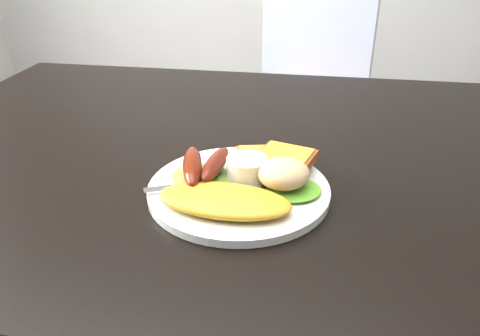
{
  "coord_description": "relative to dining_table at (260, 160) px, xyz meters",
  "views": [
    {
      "loc": [
        0.07,
        -0.65,
        1.06
      ],
      "look_at": [
        -0.01,
        -0.13,
        0.78
      ],
      "focal_mm": 35.0,
      "sensor_mm": 36.0,
      "label": 1
    }
  ],
  "objects": [
    {
      "name": "lettuce_right",
      "position": [
        0.06,
        -0.14,
        0.04
      ],
      "size": [
        0.09,
        0.08,
        0.01
      ],
      "primitive_type": "ellipsoid",
      "rotation": [
        0.0,
        0.0,
        0.35
      ],
      "color": "#418616",
      "rests_on": "plate"
    },
    {
      "name": "sausage_b",
      "position": [
        -0.04,
        -0.12,
        0.05
      ],
      "size": [
        0.03,
        0.09,
        0.02
      ],
      "primitive_type": "ellipsoid",
      "rotation": [
        0.0,
        0.0,
        -0.11
      ],
      "color": "maroon",
      "rests_on": "lettuce_left"
    },
    {
      "name": "toast_b",
      "position": [
        0.04,
        -0.1,
        0.05
      ],
      "size": [
        0.09,
        0.09,
        0.01
      ],
      "primitive_type": "cube",
      "rotation": [
        0.0,
        0.0,
        -0.29
      ],
      "color": "brown",
      "rests_on": "toast_a"
    },
    {
      "name": "toast_a",
      "position": [
        0.02,
        -0.08,
        0.04
      ],
      "size": [
        0.09,
        0.09,
        0.01
      ],
      "primitive_type": "cube",
      "rotation": [
        0.0,
        0.0,
        0.21
      ],
      "color": "olive",
      "rests_on": "plate"
    },
    {
      "name": "dining_table",
      "position": [
        0.0,
        0.0,
        0.0
      ],
      "size": [
        1.2,
        0.8,
        0.04
      ],
      "primitive_type": "cube",
      "color": "black",
      "rests_on": "ground"
    },
    {
      "name": "ramekin",
      "position": [
        -0.0,
        -0.13,
        0.05
      ],
      "size": [
        0.06,
        0.06,
        0.03
      ],
      "primitive_type": "cylinder",
      "rotation": [
        0.0,
        0.0,
        0.17
      ],
      "color": "white",
      "rests_on": "plate"
    },
    {
      "name": "person",
      "position": [
        -0.39,
        0.55,
        -0.03
      ],
      "size": [
        0.52,
        0.36,
        1.4
      ],
      "primitive_type": "imported",
      "rotation": [
        0.0,
        0.0,
        3.19
      ],
      "color": "navy",
      "rests_on": "ground"
    },
    {
      "name": "dining_chair",
      "position": [
        0.07,
        1.01,
        -0.28
      ],
      "size": [
        0.54,
        0.54,
        0.05
      ],
      "primitive_type": "cube",
      "rotation": [
        0.0,
        0.0,
        -0.28
      ],
      "color": "tan",
      "rests_on": "ground"
    },
    {
      "name": "lettuce_left",
      "position": [
        -0.06,
        -0.13,
        0.04
      ],
      "size": [
        0.1,
        0.1,
        0.01
      ],
      "primitive_type": "ellipsoid",
      "rotation": [
        0.0,
        0.0,
        -0.36
      ],
      "color": "olive",
      "rests_on": "plate"
    },
    {
      "name": "sausage_a",
      "position": [
        -0.07,
        -0.13,
        0.05
      ],
      "size": [
        0.05,
        0.11,
        0.03
      ],
      "primitive_type": "ellipsoid",
      "rotation": [
        0.0,
        0.0,
        0.25
      ],
      "color": "#5B0802",
      "rests_on": "lettuce_left"
    },
    {
      "name": "omelette",
      "position": [
        -0.02,
        -0.19,
        0.04
      ],
      "size": [
        0.16,
        0.08,
        0.02
      ],
      "primitive_type": "ellipsoid",
      "rotation": [
        0.0,
        0.0,
        -0.06
      ],
      "color": "yellow",
      "rests_on": "plate"
    },
    {
      "name": "potato_salad",
      "position": [
        0.05,
        -0.14,
        0.06
      ],
      "size": [
        0.08,
        0.08,
        0.03
      ],
      "primitive_type": "ellipsoid",
      "rotation": [
        0.0,
        0.0,
        0.43
      ],
      "color": "beige",
      "rests_on": "lettuce_right"
    },
    {
      "name": "fork",
      "position": [
        -0.05,
        -0.15,
        0.03
      ],
      "size": [
        0.14,
        0.07,
        0.0
      ],
      "primitive_type": "cube",
      "rotation": [
        0.0,
        0.0,
        0.4
      ],
      "color": "#ADAFB7",
      "rests_on": "plate"
    },
    {
      "name": "plate",
      "position": [
        -0.01,
        -0.14,
        0.03
      ],
      "size": [
        0.23,
        0.23,
        0.01
      ],
      "primitive_type": "cylinder",
      "color": "white",
      "rests_on": "dining_table"
    }
  ]
}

